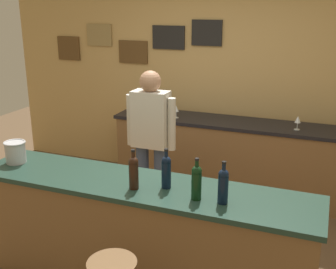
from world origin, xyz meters
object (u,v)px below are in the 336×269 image
Objects in this scene: wine_bottle_d at (223,185)px; bartender at (151,139)px; wine_glass_a at (161,105)px; wine_glass_b at (176,109)px; wine_glass_c at (298,120)px; ice_bucket at (15,152)px; wine_bottle_c at (197,181)px; wine_bottle_b at (166,171)px; wine_bottle_a at (133,171)px.

bartender is at bearing 133.18° from wine_bottle_d.
wine_glass_b is at bearing -26.39° from wine_glass_a.
ice_bucket is at bearing -137.63° from wine_glass_c.
wine_bottle_d is at bearing -46.82° from bartender.
wine_bottle_c is 1.97× the size of wine_glass_c.
wine_glass_a is (-0.90, 2.07, -0.05)m from wine_bottle_b.
wine_bottle_c is at bearing -52.83° from bartender.
wine_glass_a is at bearing 107.47° from bartender.
wine_bottle_a and wine_bottle_d have the same top height.
wine_bottle_d is at bearing -98.53° from wine_glass_c.
wine_bottle_d is at bearing -61.63° from wine_glass_b.
wine_bottle_d is 1.85m from ice_bucket.
wine_glass_b is at bearing 101.77° from wine_bottle_a.
ice_bucket is at bearing 176.31° from wine_bottle_c.
ice_bucket is 2.08m from wine_glass_b.
wine_bottle_a is at bearing -5.30° from ice_bucket.
wine_bottle_c is at bearing -20.72° from wine_bottle_b.
wine_bottle_b is 1.97× the size of wine_glass_c.
bartender is 1.48m from wine_bottle_d.
wine_glass_c is at bearing 81.47° from wine_bottle_d.
wine_bottle_a is at bearing -72.69° from wine_glass_a.
wine_glass_c is (0.50, 2.08, -0.05)m from wine_bottle_c.
wine_bottle_c is at bearing -65.95° from wine_glass_b.
bartender reaches higher than wine_bottle_d.
wine_bottle_b reaches higher than wine_glass_b.
ice_bucket is (-1.66, 0.11, -0.04)m from wine_bottle_c.
ice_bucket is 1.21× the size of wine_glass_c.
wine_bottle_b reaches higher than wine_glass_a.
wine_bottle_c is at bearing 0.22° from wine_bottle_a.
wine_bottle_d reaches higher than wine_glass_a.
wine_bottle_a is 1.63× the size of ice_bucket.
wine_bottle_b is 1.00× the size of wine_bottle_c.
wine_glass_a is (0.50, 2.07, -0.01)m from ice_bucket.
wine_bottle_b is at bearing 168.55° from wine_bottle_d.
wine_bottle_a is 1.00× the size of wine_bottle_b.
ice_bucket is at bearing -103.49° from wine_glass_a.
wine_bottle_d is 2.55m from wine_glass_a.
bartender reaches higher than wine_bottle_a.
wine_bottle_d reaches higher than wine_glass_c.
wine_bottle_d is (0.19, 0.01, 0.00)m from wine_bottle_c.
wine_glass_b is at bearing 118.37° from wine_bottle_d.
wine_bottle_c is (0.27, -0.10, 0.00)m from wine_bottle_b.
bartender reaches higher than wine_glass_b.
wine_bottle_d is at bearing 2.68° from wine_bottle_c.
wine_bottle_a is 1.18m from ice_bucket.
wine_bottle_c is 1.00× the size of wine_bottle_d.
wine_glass_b is (-0.91, 2.05, -0.05)m from wine_bottle_c.
wine_glass_c is at bearing 1.06° from wine_glass_b.
wine_bottle_c reaches higher than ice_bucket.
bartender is at bearing -143.10° from wine_glass_c.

